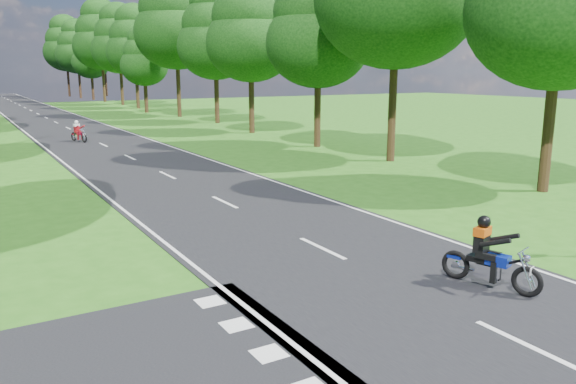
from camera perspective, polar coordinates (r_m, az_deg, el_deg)
ground at (r=12.90m, az=8.52°, el=-8.10°), size 160.00×160.00×0.00m
main_road at (r=59.99m, az=-23.36°, el=6.94°), size 7.00×140.00×0.02m
road_markings at (r=58.12m, az=-23.24°, el=6.82°), size 7.40×140.00×0.01m
treeline at (r=70.09m, az=-23.89°, el=14.27°), size 40.00×115.35×14.78m
rider_near_blue at (r=12.38m, az=19.97°, el=-5.78°), size 1.13×1.92×1.52m
rider_far_red at (r=38.48m, az=-20.51°, el=5.82°), size 1.01×1.72×1.36m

